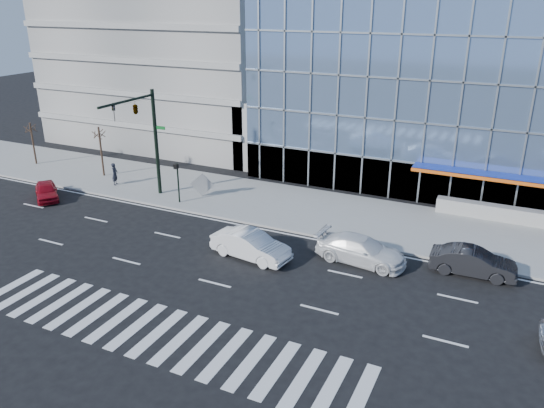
{
  "coord_description": "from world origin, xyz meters",
  "views": [
    {
      "loc": [
        13.54,
        -25.2,
        14.3
      ],
      "look_at": [
        0.08,
        3.0,
        2.13
      ],
      "focal_mm": 35.0,
      "sensor_mm": 36.0,
      "label": 1
    }
  ],
  "objects": [
    {
      "name": "theatre_building",
      "position": [
        14.0,
        26.0,
        7.5
      ],
      "size": [
        42.0,
        26.0,
        15.0
      ],
      "primitive_type": "cube",
      "color": "#7292BF",
      "rests_on": "ground"
    },
    {
      "name": "red_sedan",
      "position": [
        -18.2,
        1.52,
        0.65
      ],
      "size": [
        3.91,
        3.6,
        1.3
      ],
      "primitive_type": "imported",
      "rotation": [
        0.0,
        0.0,
        0.88
      ],
      "color": "maroon",
      "rests_on": "ground"
    },
    {
      "name": "ped_signal_post",
      "position": [
        -8.5,
        4.94,
        2.14
      ],
      "size": [
        0.3,
        0.33,
        3.0
      ],
      "color": "black",
      "rests_on": "sidewalk"
    },
    {
      "name": "traffic_signal",
      "position": [
        -11.0,
        4.57,
        6.16
      ],
      "size": [
        1.14,
        5.74,
        8.0
      ],
      "color": "black",
      "rests_on": "sidewalk"
    },
    {
      "name": "parking_garage",
      "position": [
        -20.0,
        26.0,
        10.0
      ],
      "size": [
        24.0,
        24.0,
        20.0
      ],
      "primitive_type": "cube",
      "color": "gray",
      "rests_on": "ground"
    },
    {
      "name": "street_tree_near",
      "position": [
        -18.0,
        7.5,
        3.78
      ],
      "size": [
        1.1,
        1.1,
        4.23
      ],
      "color": "#332319",
      "rests_on": "sidewalk"
    },
    {
      "name": "street_tree_far",
      "position": [
        -26.0,
        7.5,
        3.45
      ],
      "size": [
        1.1,
        1.1,
        3.87
      ],
      "color": "#332319",
      "rests_on": "sidewalk"
    },
    {
      "name": "white_sedan",
      "position": [
        0.34,
        -0.46,
        0.8
      ],
      "size": [
        5.07,
        2.36,
        1.61
      ],
      "primitive_type": "imported",
      "rotation": [
        0.0,
        0.0,
        1.43
      ],
      "color": "white",
      "rests_on": "ground"
    },
    {
      "name": "ramp_block",
      "position": [
        -6.0,
        18.0,
        3.0
      ],
      "size": [
        6.0,
        8.0,
        6.0
      ],
      "primitive_type": "cube",
      "color": "gray",
      "rests_on": "ground"
    },
    {
      "name": "sidewalk",
      "position": [
        0.0,
        8.0,
        0.07
      ],
      "size": [
        120.0,
        8.0,
        0.15
      ],
      "primitive_type": "cube",
      "color": "gray",
      "rests_on": "ground"
    },
    {
      "name": "tilted_panel",
      "position": [
        -7.64,
        6.83,
        1.07
      ],
      "size": [
        1.71,
        0.78,
        1.84
      ],
      "primitive_type": "cube",
      "rotation": [
        0.0,
        0.84,
        0.41
      ],
      "color": "gray",
      "rests_on": "sidewalk"
    },
    {
      "name": "dark_sedan",
      "position": [
        12.34,
        3.0,
        0.76
      ],
      "size": [
        4.64,
        1.74,
        1.51
      ],
      "primitive_type": "imported",
      "rotation": [
        0.0,
        0.0,
        1.6
      ],
      "color": "black",
      "rests_on": "ground"
    },
    {
      "name": "ground",
      "position": [
        0.0,
        0.0,
        0.0
      ],
      "size": [
        160.0,
        160.0,
        0.0
      ],
      "primitive_type": "plane",
      "color": "black",
      "rests_on": "ground"
    },
    {
      "name": "pedestrian",
      "position": [
        -15.45,
        6.06,
        1.05
      ],
      "size": [
        0.62,
        0.76,
        1.81
      ],
      "primitive_type": "imported",
      "rotation": [
        0.0,
        0.0,
        1.89
      ],
      "color": "black",
      "rests_on": "sidewalk"
    },
    {
      "name": "white_suv",
      "position": [
        6.34,
        1.78,
        0.77
      ],
      "size": [
        5.45,
        2.6,
        1.53
      ],
      "primitive_type": "imported",
      "rotation": [
        0.0,
        0.0,
        1.48
      ],
      "color": "white",
      "rests_on": "ground"
    }
  ]
}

